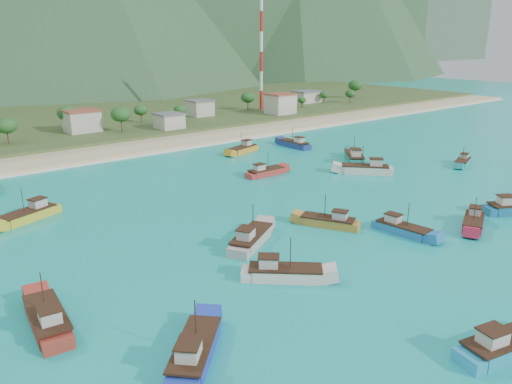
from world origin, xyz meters
TOP-DOWN VIEW (x-y plane):
  - ground at (0.00, 0.00)m, footprint 600.00×600.00m
  - beach at (0.00, 79.00)m, footprint 400.00×18.00m
  - land at (0.00, 140.00)m, footprint 400.00×110.00m
  - surf_line at (0.00, 69.50)m, footprint 400.00×2.50m
  - village at (4.51, 102.22)m, footprint 214.80×29.59m
  - vegetation at (2.93, 103.07)m, footprint 273.14×25.75m
  - radio_tower at (75.06, 108.00)m, footprint 1.20×1.20m
  - boat_2 at (25.22, 55.56)m, footprint 10.79×5.80m
  - boat_3 at (40.43, 29.97)m, footprint 10.74×11.37m
  - boat_4 at (-9.52, -31.17)m, footprint 11.17×5.52m
  - boat_5 at (40.65, 51.83)m, footprint 3.21×10.59m
  - boat_7 at (20.89, -11.67)m, footprint 9.90×6.59m
  - boat_8 at (14.89, 33.92)m, footprint 9.69×2.89m
  - boat_10 at (-42.61, 1.73)m, footprint 4.44×11.28m
  - boat_11 at (-11.99, 5.41)m, footprint 11.19×8.44m
  - boat_14 at (33.74, 20.85)m, footprint 10.38×10.92m
  - boat_15 at (9.24, -6.21)m, footprint 3.72×9.74m
  - boat_16 at (2.65, 3.31)m, footprint 7.07×9.86m
  - boat_17 at (58.23, 11.14)m, footprint 9.03×5.25m
  - boat_19 at (-34.50, 37.47)m, footprint 11.09×6.82m
  - boat_20 at (-15.71, -5.93)m, footprint 9.81×9.36m
  - boat_25 at (-33.58, -13.02)m, footprint 10.02×9.87m

SIDE VIEW (x-z plane):
  - ground at x=0.00m, z-range 0.00..0.00m
  - beach at x=0.00m, z-range -0.60..0.60m
  - land at x=0.00m, z-range -1.20..1.20m
  - surf_line at x=0.00m, z-range -0.04..0.04m
  - boat_17 at x=58.23m, z-range -2.02..3.10m
  - boat_15 at x=9.24m, z-range -2.18..3.44m
  - boat_7 at x=20.89m, z-range -2.20..3.47m
  - boat_16 at x=2.65m, z-range -2.21..3.50m
  - boat_8 at x=14.89m, z-range -2.21..3.51m
  - boat_2 at x=25.22m, z-range -2.34..3.78m
  - boat_20 at x=-15.71m, z-range -2.36..3.83m
  - boat_5 at x=40.65m, z-range -2.38..3.86m
  - boat_19 at x=-34.50m, z-range -2.40..3.91m
  - boat_4 at x=-9.52m, z-range -2.41..3.93m
  - boat_25 at x=-33.58m, z-range -2.43..3.98m
  - boat_10 at x=-42.61m, z-range -2.46..4.03m
  - boat_11 at x=-11.99m, z-range -2.47..4.06m
  - boat_14 at x=33.74m, z-range -2.58..4.30m
  - boat_3 at x=40.43m, z-range -2.66..4.48m
  - village at x=4.51m, z-range 0.94..8.38m
  - vegetation at x=2.93m, z-range 0.81..9.64m
  - radio_tower at x=75.06m, z-range 1.60..46.82m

